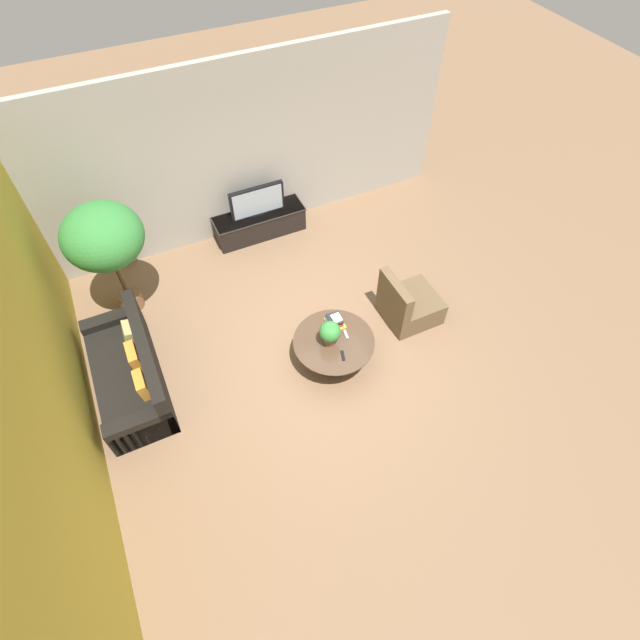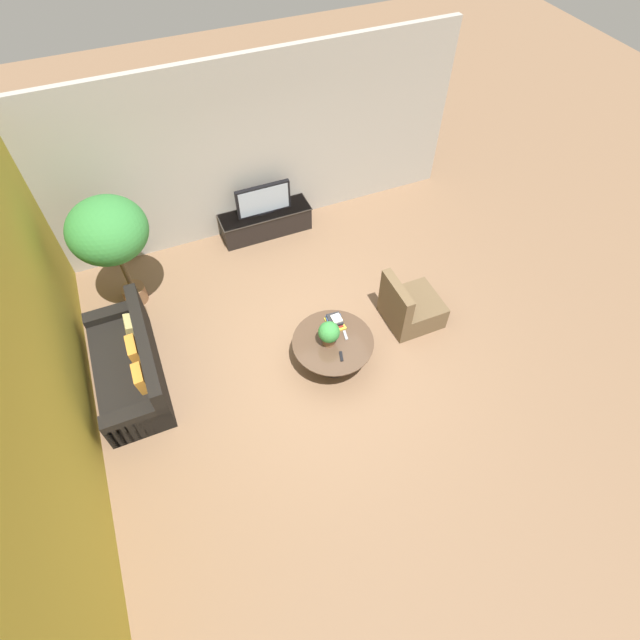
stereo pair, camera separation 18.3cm
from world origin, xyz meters
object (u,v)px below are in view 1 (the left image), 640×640
object	(u,v)px
coffee_table	(334,346)
potted_palm_tall	(104,239)
potted_plant_tabletop	(330,333)
armchair_wicker	(408,305)
media_console	(260,223)
couch_by_wall	(131,373)
television	(257,201)

from	to	relation	value
coffee_table	potted_palm_tall	bearing A→B (deg)	136.81
potted_palm_tall	potted_plant_tabletop	bearing A→B (deg)	-43.95
armchair_wicker	media_console	bearing A→B (deg)	26.14
coffee_table	couch_by_wall	distance (m)	2.82
couch_by_wall	potted_plant_tabletop	distance (m)	2.78
television	potted_palm_tall	size ratio (longest dim) A/B	0.50
coffee_table	media_console	bearing A→B (deg)	89.58
armchair_wicker	couch_by_wall	bearing A→B (deg)	82.36
potted_plant_tabletop	couch_by_wall	bearing A→B (deg)	163.17
coffee_table	potted_plant_tabletop	distance (m)	0.36
couch_by_wall	potted_plant_tabletop	bearing A→B (deg)	73.17
potted_palm_tall	media_console	bearing A→B (deg)	16.85
armchair_wicker	potted_plant_tabletop	xyz separation A→B (m)	(-1.45, -0.25, 0.40)
armchair_wicker	potted_plant_tabletop	size ratio (longest dim) A/B	2.19
media_console	potted_plant_tabletop	world-z (taller)	potted_plant_tabletop
potted_palm_tall	potted_plant_tabletop	distance (m)	3.38
coffee_table	potted_palm_tall	xyz separation A→B (m)	(-2.44, 2.29, 1.09)
coffee_table	armchair_wicker	distance (m)	1.41
coffee_table	couch_by_wall	size ratio (longest dim) A/B	0.58
media_console	potted_plant_tabletop	distance (m)	3.07
armchair_wicker	television	bearing A→B (deg)	26.16
media_console	couch_by_wall	world-z (taller)	couch_by_wall
coffee_table	couch_by_wall	bearing A→B (deg)	163.54
couch_by_wall	potted_plant_tabletop	size ratio (longest dim) A/B	5.06
armchair_wicker	potted_palm_tall	world-z (taller)	potted_palm_tall
potted_plant_tabletop	potted_palm_tall	bearing A→B (deg)	136.05
couch_by_wall	potted_plant_tabletop	xyz separation A→B (m)	(2.64, -0.80, 0.39)
television	coffee_table	size ratio (longest dim) A/B	0.83
couch_by_wall	potted_palm_tall	bearing A→B (deg)	169.95
couch_by_wall	armchair_wicker	bearing A→B (deg)	82.36
armchair_wicker	potted_palm_tall	bearing A→B (deg)	61.95
media_console	armchair_wicker	bearing A→B (deg)	-63.86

